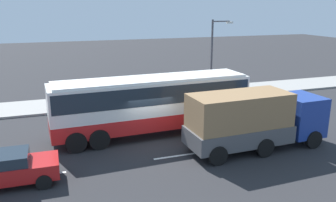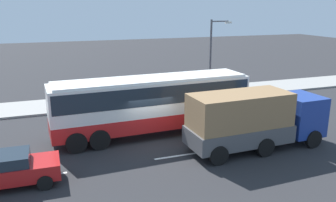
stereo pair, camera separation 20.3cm
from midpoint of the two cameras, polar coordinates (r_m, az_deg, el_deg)
The scene contains 9 objects.
ground_plane at distance 20.06m, azimuth -3.21°, elevation -6.35°, with size 120.00×120.00×0.00m, color #28282B.
sidewalk_curb at distance 28.26m, azimuth -8.40°, elevation 0.09°, with size 80.00×4.00×0.15m, color gray.
lane_centreline at distance 17.06m, azimuth -20.69°, elevation -11.39°, with size 25.17×0.16×0.01m.
coach_bus at distance 20.36m, azimuth -2.87°, elevation 0.21°, with size 11.58×2.97×3.39m.
cargo_truck at distance 18.95m, azimuth 13.50°, elevation -2.74°, with size 7.62×2.74×3.08m.
car_red_compact at distance 16.42m, azimuth -25.22°, elevation -9.97°, with size 4.33×1.89×1.45m.
pedestrian_near_curb at distance 29.27m, azimuth -0.10°, elevation 2.69°, with size 0.32×0.32×1.53m.
pedestrian_at_crossing at distance 27.49m, azimuth -13.98°, elevation 1.68°, with size 0.32×0.32×1.72m.
street_lamp at distance 28.48m, azimuth 7.05°, elevation 7.77°, with size 1.80×0.24×6.15m.
Camera 2 is at (-5.36, -17.87, 7.35)m, focal length 37.76 mm.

